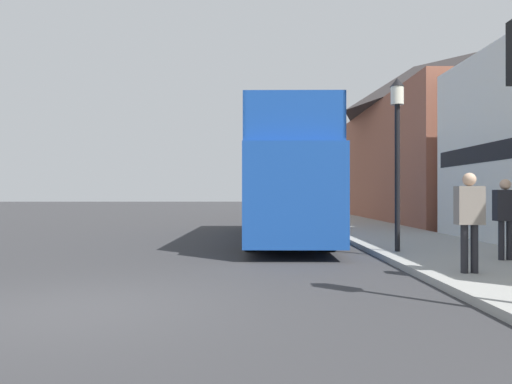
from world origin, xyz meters
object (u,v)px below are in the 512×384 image
(pedestrian_second, at_px, (469,213))
(lamp_post_nearest, at_px, (397,131))
(lamp_post_second, at_px, (331,150))
(pedestrian_third, at_px, (505,211))
(tour_bus, at_px, (284,187))
(parked_car_ahead_of_bus, at_px, (289,211))

(pedestrian_second, xyz_separation_m, lamp_post_nearest, (-0.30, 3.43, 1.93))
(lamp_post_second, bearing_deg, pedestrian_third, -78.98)
(tour_bus, relative_size, parked_car_ahead_of_bus, 2.69)
(tour_bus, xyz_separation_m, pedestrian_second, (2.81, -8.18, -0.58))
(tour_bus, height_order, parked_car_ahead_of_bus, tour_bus)
(tour_bus, distance_m, pedestrian_third, 7.78)
(tour_bus, bearing_deg, pedestrian_third, -54.26)
(tour_bus, relative_size, pedestrian_third, 6.50)
(lamp_post_second, bearing_deg, parked_car_ahead_of_bus, 108.97)
(pedestrian_third, xyz_separation_m, lamp_post_second, (-2.07, 10.62, 2.25))
(pedestrian_second, distance_m, lamp_post_nearest, 3.94)
(tour_bus, xyz_separation_m, lamp_post_second, (2.31, 4.22, 1.63))
(lamp_post_nearest, bearing_deg, pedestrian_third, -41.56)
(tour_bus, height_order, pedestrian_second, tour_bus)
(pedestrian_third, bearing_deg, lamp_post_nearest, 138.44)
(lamp_post_nearest, relative_size, lamp_post_second, 0.90)
(lamp_post_nearest, distance_m, lamp_post_second, 8.97)
(parked_car_ahead_of_bus, relative_size, pedestrian_second, 2.33)
(parked_car_ahead_of_bus, distance_m, pedestrian_third, 15.31)
(tour_bus, relative_size, lamp_post_second, 2.38)
(pedestrian_third, xyz_separation_m, lamp_post_nearest, (-1.87, 1.66, 1.96))
(tour_bus, distance_m, pedestrian_second, 8.66)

